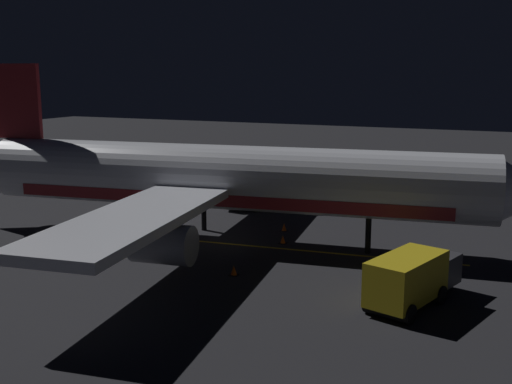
{
  "coord_description": "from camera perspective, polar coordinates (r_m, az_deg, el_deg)",
  "views": [
    {
      "loc": [
        34.89,
        17.85,
        10.9
      ],
      "look_at": [
        0.0,
        2.0,
        3.5
      ],
      "focal_mm": 43.39,
      "sensor_mm": 36.0,
      "label": 1
    }
  ],
  "objects": [
    {
      "name": "catering_truck",
      "position": [
        49.96,
        1.01,
        -0.2
      ],
      "size": [
        4.41,
        6.56,
        2.43
      ],
      "color": "silver",
      "rests_on": "ground_plane"
    },
    {
      "name": "ground_plane",
      "position": [
        40.71,
        -2.57,
        -4.76
      ],
      "size": [
        180.0,
        180.0,
        0.2
      ],
      "primitive_type": "cube",
      "color": "#252528"
    },
    {
      "name": "traffic_cone_near_left",
      "position": [
        43.42,
        2.6,
        -3.28
      ],
      "size": [
        0.5,
        0.5,
        0.55
      ],
      "color": "#EA590F",
      "rests_on": "ground_plane"
    },
    {
      "name": "baggage_truck",
      "position": [
        30.54,
        14.21,
        -7.74
      ],
      "size": [
        6.69,
        3.79,
        2.53
      ],
      "color": "gold",
      "rests_on": "ground_plane"
    },
    {
      "name": "apron_guide_stripe",
      "position": [
        39.11,
        2.69,
        -5.26
      ],
      "size": [
        2.7,
        21.95,
        0.01
      ],
      "primitive_type": "cube",
      "rotation": [
        0.0,
        0.0,
        0.11
      ],
      "color": "gold",
      "rests_on": "ground_plane"
    },
    {
      "name": "traffic_cone_near_right",
      "position": [
        34.11,
        -2.06,
        -7.27
      ],
      "size": [
        0.5,
        0.5,
        0.55
      ],
      "color": "#EA590F",
      "rests_on": "ground_plane"
    },
    {
      "name": "airliner",
      "position": [
        39.98,
        -3.45,
        1.13
      ],
      "size": [
        35.43,
        40.33,
        11.53
      ],
      "color": "silver",
      "rests_on": "ground_plane"
    },
    {
      "name": "traffic_cone_under_wing",
      "position": [
        40.28,
        2.49,
        -4.41
      ],
      "size": [
        0.5,
        0.5,
        0.55
      ],
      "color": "#EA590F",
      "rests_on": "ground_plane"
    },
    {
      "name": "ground_crew_worker",
      "position": [
        34.27,
        13.51,
        -6.37
      ],
      "size": [
        0.4,
        0.4,
        1.74
      ],
      "color": "black",
      "rests_on": "ground_plane"
    }
  ]
}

